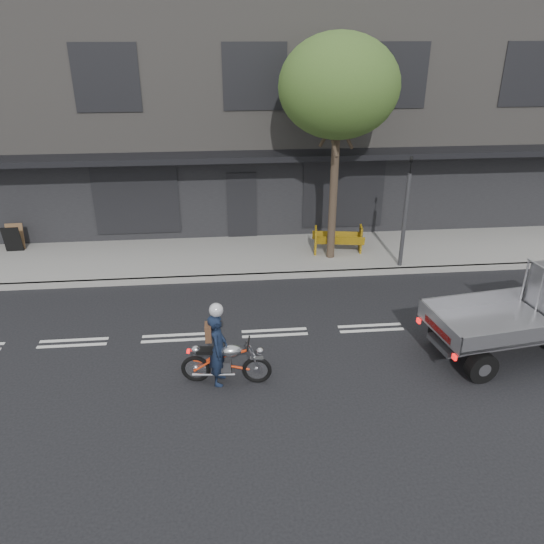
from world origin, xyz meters
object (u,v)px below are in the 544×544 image
at_px(sandwich_board, 12,239).
at_px(construction_barrier, 340,242).
at_px(rider, 218,350).
at_px(traffic_light_pole, 405,219).
at_px(motorcycle, 226,361).
at_px(street_tree, 339,87).

bearing_deg(sandwich_board, construction_barrier, -8.92).
bearing_deg(sandwich_board, rider, -50.63).
xyz_separation_m(traffic_light_pole, construction_barrier, (-1.68, 1.01, -1.06)).
bearing_deg(rider, motorcycle, -82.59).
bearing_deg(rider, sandwich_board, 49.13).
bearing_deg(traffic_light_pole, rider, -136.94).
xyz_separation_m(street_tree, rider, (-3.55, -6.04, -4.48)).
height_order(street_tree, sandwich_board, street_tree).
height_order(traffic_light_pole, rider, traffic_light_pole).
relative_size(construction_barrier, sandwich_board, 1.83).
xyz_separation_m(street_tree, sandwich_board, (-10.14, 1.37, -4.70)).
height_order(construction_barrier, sandwich_board, construction_barrier).
relative_size(street_tree, motorcycle, 3.55).
bearing_deg(motorcycle, street_tree, 68.05).
relative_size(street_tree, sandwich_board, 7.82).
height_order(street_tree, construction_barrier, street_tree).
bearing_deg(motorcycle, traffic_light_pole, 51.29).
distance_m(street_tree, traffic_light_pole, 4.23).
bearing_deg(construction_barrier, traffic_light_pole, -30.91).
distance_m(street_tree, rider, 8.31).
relative_size(street_tree, construction_barrier, 4.27).
xyz_separation_m(traffic_light_pole, motorcycle, (-5.40, -5.19, -1.15)).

